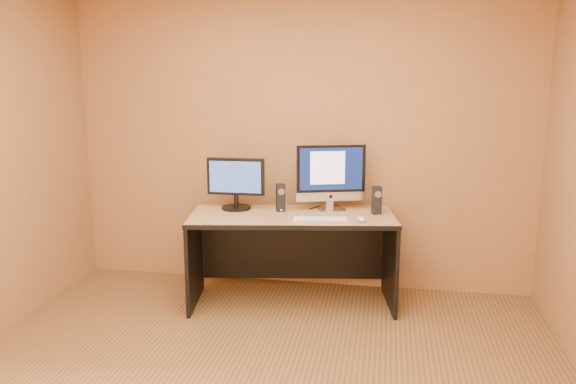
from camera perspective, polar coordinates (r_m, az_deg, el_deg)
name	(u,v)px	position (r m, az deg, el deg)	size (l,w,h in m)	color
walls	(240,180)	(2.93, -4.85, 1.23)	(4.00, 4.00, 2.60)	olive
desk	(292,259)	(4.58, 0.41, -6.86)	(1.62, 0.71, 0.75)	tan
imac	(331,177)	(4.58, 4.42, 1.53)	(0.58, 0.21, 0.56)	silver
second_monitor	(236,184)	(4.65, -5.31, 0.84)	(0.49, 0.24, 0.43)	black
speaker_left	(281,198)	(4.57, -0.76, -0.58)	(0.07, 0.07, 0.22)	black
speaker_right	(377,200)	(4.53, 8.99, -0.83)	(0.07, 0.07, 0.22)	black
keyboard	(320,219)	(4.30, 3.28, -2.78)	(0.44, 0.12, 0.02)	silver
mouse	(362,219)	(4.30, 7.48, -2.73)	(0.06, 0.10, 0.04)	silver
cable_a	(339,207)	(4.74, 5.20, -1.52)	(0.01, 0.01, 0.22)	black
cable_b	(315,207)	(4.72, 2.79, -1.55)	(0.01, 0.01, 0.18)	black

